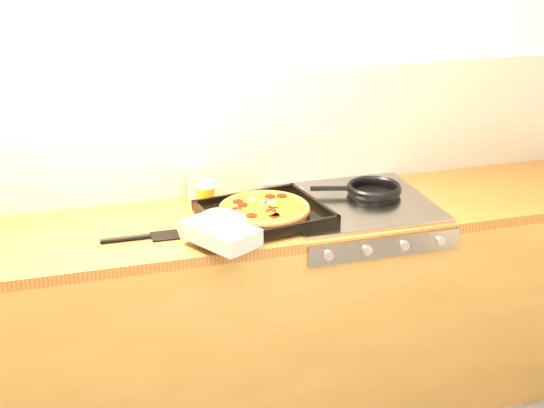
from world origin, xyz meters
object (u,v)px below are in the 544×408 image
object	(u,v)px
juice_glass	(206,194)
pizza_on_tray	(252,216)
frying_pan	(373,190)
tomato_can	(198,190)

from	to	relation	value
juice_glass	pizza_on_tray	bearing A→B (deg)	-64.03
frying_pan	juice_glass	bearing A→B (deg)	171.88
juice_glass	tomato_can	bearing A→B (deg)	114.22
juice_glass	frying_pan	bearing A→B (deg)	-8.12
pizza_on_tray	frying_pan	bearing A→B (deg)	15.14
pizza_on_tray	tomato_can	world-z (taller)	tomato_can
tomato_can	juice_glass	bearing A→B (deg)	-65.78
pizza_on_tray	juice_glass	size ratio (longest dim) A/B	5.33
frying_pan	tomato_can	bearing A→B (deg)	167.96
pizza_on_tray	frying_pan	distance (m)	0.57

